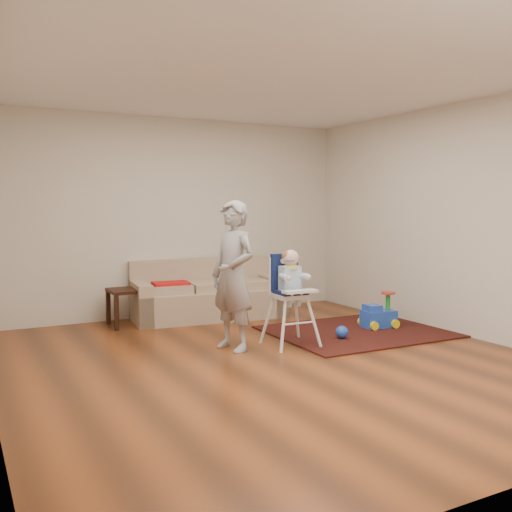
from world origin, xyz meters
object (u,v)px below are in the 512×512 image
ride_on_toy (379,309)px  adult (233,276)px  toy_ball (342,332)px  sofa (208,289)px  high_chair (290,299)px  side_table (129,307)px

ride_on_toy → adult: 2.11m
ride_on_toy → toy_ball: bearing=-153.7°
sofa → high_chair: size_ratio=1.99×
side_table → toy_ball: bearing=-44.4°
sofa → side_table: 1.10m
toy_ball → high_chair: (-0.65, 0.05, 0.42)m
ride_on_toy → adult: (-2.03, -0.09, 0.55)m
ride_on_toy → high_chair: 1.46m
side_table → adult: bearing=-69.0°
ride_on_toy → adult: adult is taller
sofa → side_table: sofa is taller
toy_ball → ride_on_toy: bearing=20.0°
sofa → high_chair: 1.83m
toy_ball → adult: 1.46m
adult → ride_on_toy: bearing=75.5°
adult → high_chair: bearing=60.0°
ride_on_toy → toy_ball: (-0.76, -0.28, -0.15)m
sofa → side_table: (-1.09, 0.01, -0.15)m
toy_ball → adult: adult is taller
side_table → high_chair: size_ratio=0.45×
high_chair → sofa: bearing=98.2°
side_table → adult: 1.89m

